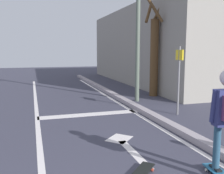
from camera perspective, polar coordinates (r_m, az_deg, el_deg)
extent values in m
cube|color=silver|center=(6.97, -16.18, -8.22)|extent=(0.12, 20.00, 0.01)
cube|color=silver|center=(7.58, 6.64, -6.60)|extent=(0.12, 20.00, 0.01)
cube|color=silver|center=(7.85, -4.96, -6.08)|extent=(3.07, 0.40, 0.01)
cube|color=silver|center=(5.01, 4.90, -14.45)|extent=(0.16, 1.40, 0.01)
cube|color=silver|center=(5.75, 1.64, -11.38)|extent=(0.71, 0.71, 0.01)
cube|color=#9C9299|center=(7.67, 8.36, -5.95)|extent=(0.24, 24.00, 0.14)
cube|color=#B2B2B7|center=(4.62, 21.34, -16.34)|extent=(0.17, 0.07, 0.01)
cylinder|color=silver|center=(4.59, 20.22, -16.88)|extent=(0.04, 0.05, 0.05)
cylinder|color=silver|center=(4.68, 22.40, -16.47)|extent=(0.04, 0.05, 0.05)
cylinder|color=#294E68|center=(4.40, 22.27, -12.02)|extent=(0.11, 0.11, 0.76)
cube|color=black|center=(4.53, 22.01, -16.36)|extent=(0.12, 0.25, 0.03)
cylinder|color=navy|center=(4.00, 21.62, -3.96)|extent=(0.07, 0.11, 0.49)
cube|color=black|center=(4.16, 6.40, -18.40)|extent=(0.69, 0.70, 0.02)
cube|color=#B2B2B7|center=(4.39, 7.67, -17.15)|extent=(0.15, 0.15, 0.01)
cylinder|color=#C9402E|center=(4.43, 6.39, -17.30)|extent=(0.06, 0.06, 0.05)
cylinder|color=#C9402E|center=(4.38, 8.95, -17.71)|extent=(0.06, 0.06, 0.05)
cylinder|color=#576356|center=(9.74, 5.78, 12.31)|extent=(0.16, 0.16, 5.28)
cylinder|color=slate|center=(7.88, 14.58, 1.30)|extent=(0.06, 0.06, 2.05)
cube|color=yellow|center=(7.83, 14.78, 6.92)|extent=(0.09, 0.44, 0.30)
cylinder|color=brown|center=(10.99, 9.35, 6.34)|extent=(0.35, 0.35, 3.21)
cylinder|color=brown|center=(11.37, 10.35, 16.27)|extent=(0.50, 0.65, 1.08)
cylinder|color=brown|center=(11.23, 8.16, 15.96)|extent=(0.49, 0.40, 0.85)
cylinder|color=brown|center=(10.82, 9.36, 16.80)|extent=(0.70, 0.54, 1.11)
cube|color=gray|center=(18.17, 21.10, 8.38)|extent=(12.17, 12.81, 4.35)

